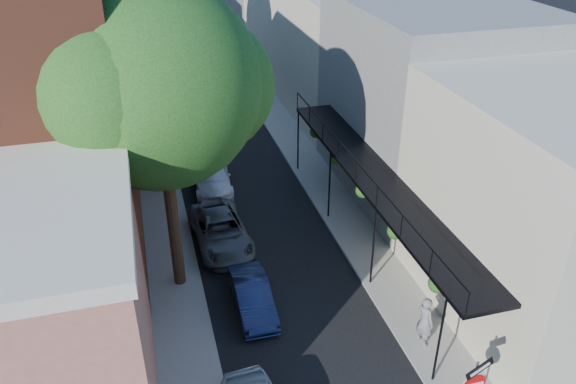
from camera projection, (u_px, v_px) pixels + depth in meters
road_surface at (205, 101)px, 39.49m from camera, size 6.00×64.00×0.01m
sidewalk_left at (147, 106)px, 38.54m from camera, size 2.00×64.00×0.12m
sidewalk_right at (260, 95)px, 40.39m from camera, size 2.00×64.00×0.12m
buildings_left at (48, 45)px, 33.87m from camera, size 10.10×59.10×12.00m
buildings_right at (330, 31)px, 38.97m from camera, size 9.80×55.00×10.00m
oak_near at (170, 86)px, 18.27m from camera, size 7.48×6.80×11.42m
oak_mid at (155, 48)px, 25.35m from camera, size 6.60×6.00×10.20m
parked_car_b at (252, 296)px, 20.26m from camera, size 1.25×3.56×1.17m
parked_car_c at (221, 231)px, 23.86m from camera, size 2.42×4.83×1.31m
parked_car_d at (212, 176)px, 28.24m from camera, size 2.06×4.53×1.29m
parked_car_e at (176, 133)px, 32.97m from camera, size 1.86×3.99×1.32m
parked_car_f at (178, 109)px, 36.51m from camera, size 1.71×3.75×1.19m
parked_car_g at (163, 81)px, 41.34m from camera, size 2.53×4.61×1.22m
pedestrian at (425, 321)px, 18.44m from camera, size 0.58×0.77×1.90m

